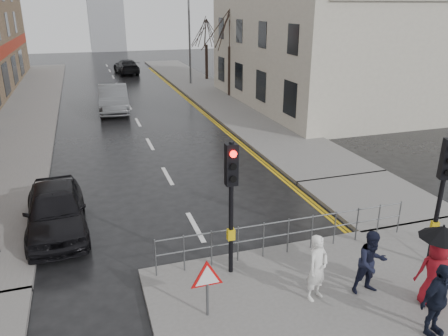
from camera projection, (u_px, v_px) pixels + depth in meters
ground at (226, 282)px, 10.76m from camera, size 120.00×120.00×0.00m
left_pavement at (28, 106)px, 29.37m from camera, size 4.00×44.00×0.14m
right_pavement at (206, 90)px, 34.90m from camera, size 4.00×40.00×0.14m
pavement_bridge_right at (375, 198)px, 15.28m from camera, size 4.00×4.20×0.14m
building_right_cream at (314, 32)px, 28.59m from camera, size 9.00×16.40×10.10m
traffic_signal_near_left at (231, 186)px, 10.13m from camera, size 0.28×0.27×3.40m
traffic_signal_near_right at (444, 180)px, 10.50m from camera, size 0.34×0.33×3.40m
guard_railing_front at (288, 228)px, 11.56m from camera, size 7.14×0.04×1.00m
warning_sign at (207, 279)px, 9.09m from camera, size 0.80×0.07×1.35m
street_lamp at (187, 28)px, 35.76m from camera, size 1.83×0.25×8.00m
tree_near at (230, 25)px, 30.74m from camera, size 2.40×2.40×6.58m
tree_far at (206, 29)px, 38.27m from camera, size 2.40×2.40×5.64m
pedestrian_a at (317, 268)px, 9.70m from camera, size 0.68×0.57×1.58m
pedestrian_b at (371, 263)px, 9.90m from camera, size 0.79×0.63×1.56m
pedestrian_with_umbrella at (437, 261)px, 9.41m from camera, size 0.96×0.96×1.93m
pedestrian_d at (437, 300)px, 8.61m from camera, size 1.00×0.58×1.60m
car_parked at (56, 210)px, 12.92m from camera, size 1.90×4.30×1.44m
car_mid at (113, 99)px, 27.70m from camera, size 2.02×5.14×1.67m
car_far at (126, 66)px, 43.43m from camera, size 2.34×4.98×1.41m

